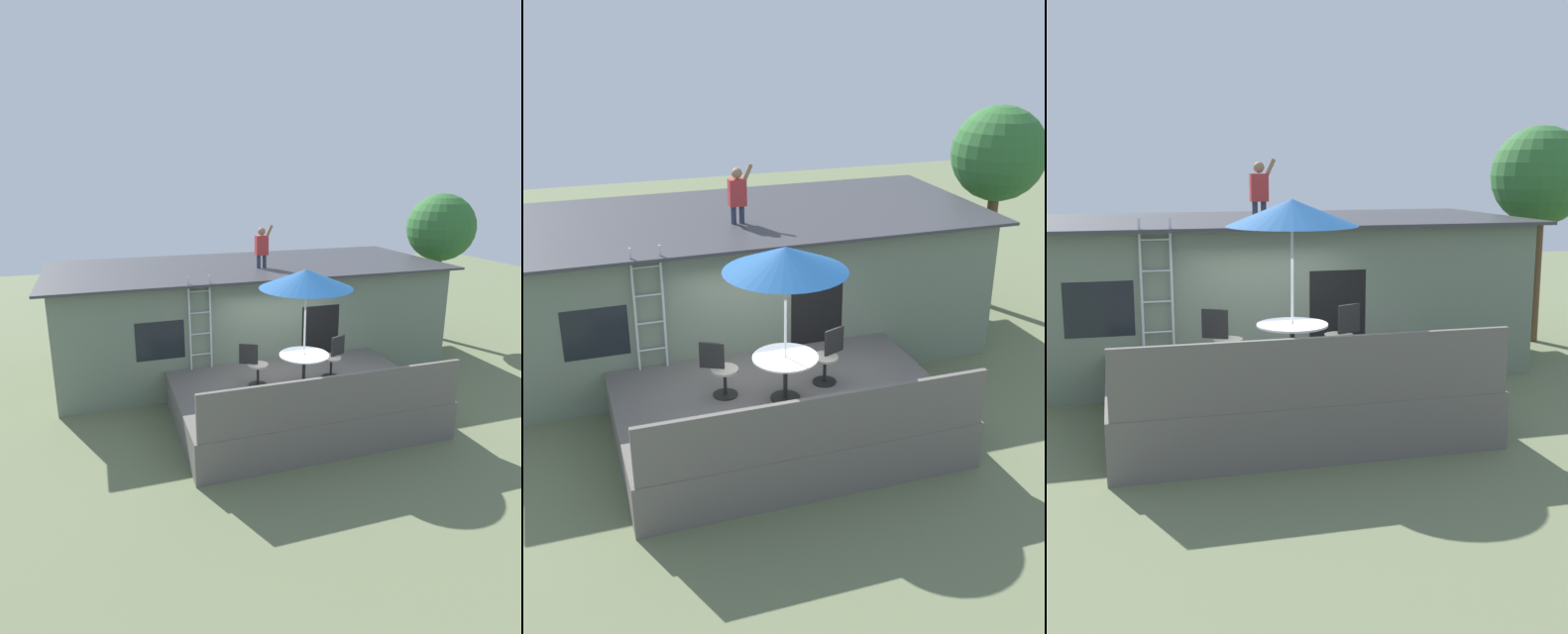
{
  "view_description": "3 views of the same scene",
  "coord_description": "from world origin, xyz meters",
  "views": [
    {
      "loc": [
        -3.93,
        -9.28,
        5.1
      ],
      "look_at": [
        -0.5,
        1.04,
        2.06
      ],
      "focal_mm": 28.33,
      "sensor_mm": 36.0,
      "label": 1
    },
    {
      "loc": [
        -3.22,
        -9.88,
        6.56
      ],
      "look_at": [
        0.33,
        0.73,
        1.79
      ],
      "focal_mm": 41.15,
      "sensor_mm": 36.0,
      "label": 2
    },
    {
      "loc": [
        -2.43,
        -10.82,
        3.79
      ],
      "look_at": [
        0.51,
        0.76,
        1.43
      ],
      "focal_mm": 43.4,
      "sensor_mm": 36.0,
      "label": 3
    }
  ],
  "objects": [
    {
      "name": "ground_plane",
      "position": [
        0.0,
        0.0,
        0.0
      ],
      "size": [
        40.0,
        40.0,
        0.0
      ],
      "primitive_type": "plane",
      "color": "#66704C"
    },
    {
      "name": "house",
      "position": [
        -0.0,
        3.6,
        1.42
      ],
      "size": [
        10.5,
        4.5,
        2.82
      ],
      "color": "slate",
      "rests_on": "ground"
    },
    {
      "name": "deck",
      "position": [
        0.0,
        0.0,
        0.4
      ],
      "size": [
        5.27,
        3.79,
        0.8
      ],
      "primitive_type": "cube",
      "color": "#605B56",
      "rests_on": "ground"
    },
    {
      "name": "deck_railing",
      "position": [
        0.0,
        -1.84,
        1.25
      ],
      "size": [
        5.17,
        0.08,
        0.9
      ],
      "primitive_type": "cube",
      "color": "#605B56",
      "rests_on": "deck"
    },
    {
      "name": "patio_table",
      "position": [
        0.03,
        -0.24,
        1.39
      ],
      "size": [
        1.04,
        1.04,
        0.74
      ],
      "color": "black",
      "rests_on": "deck"
    },
    {
      "name": "patio_umbrella",
      "position": [
        0.03,
        -0.24,
        3.15
      ],
      "size": [
        1.9,
        1.9,
        2.54
      ],
      "color": "silver",
      "rests_on": "deck"
    },
    {
      "name": "step_ladder",
      "position": [
        -1.79,
        1.52,
        1.9
      ],
      "size": [
        0.52,
        0.04,
        2.2
      ],
      "color": "silver",
      "rests_on": "deck"
    },
    {
      "name": "person_figure",
      "position": [
        0.18,
        2.99,
        3.43
      ],
      "size": [
        0.47,
        0.2,
        1.11
      ],
      "color": "#33384C",
      "rests_on": "house"
    },
    {
      "name": "patio_chair_left",
      "position": [
        -0.92,
        0.21,
        1.26
      ],
      "size": [
        0.59,
        0.44,
        0.92
      ],
      "rotation": [
        0.0,
        0.0,
        -0.44
      ],
      "color": "black",
      "rests_on": "deck"
    },
    {
      "name": "patio_chair_right",
      "position": [
        0.89,
        0.11,
        1.26
      ],
      "size": [
        0.6,
        0.44,
        0.92
      ],
      "rotation": [
        0.0,
        0.0,
        -2.76
      ],
      "color": "black",
      "rests_on": "deck"
    },
    {
      "name": "backyard_tree",
      "position": [
        6.44,
        3.98,
        3.55
      ],
      "size": [
        2.1,
        2.1,
        4.64
      ],
      "color": "brown",
      "rests_on": "ground"
    }
  ]
}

